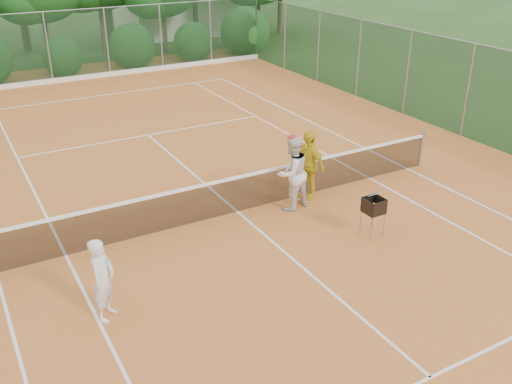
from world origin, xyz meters
TOP-DOWN VIEW (x-y plane):
  - ground at (0.00, 0.00)m, footprint 120.00×120.00m
  - clay_court at (0.00, 0.00)m, footprint 18.00×36.00m
  - club_building at (9.00, 24.00)m, footprint 8.00×5.00m
  - tennis_net at (0.00, 0.00)m, footprint 11.97×0.10m
  - player_white at (-3.92, -2.44)m, footprint 0.66×0.68m
  - player_center_grp at (1.26, -0.43)m, footprint 1.04×0.89m
  - player_yellow at (1.95, -0.09)m, footprint 0.67×1.12m
  - ball_hopper at (2.09, -2.48)m, footprint 0.40×0.40m
  - stray_ball_a at (-3.16, 11.76)m, footprint 0.07×0.07m
  - stray_ball_b at (2.79, 13.26)m, footprint 0.07×0.07m
  - stray_ball_c at (4.83, 10.57)m, footprint 0.07×0.07m
  - court_markings at (0.00, 0.00)m, footprint 11.03×23.83m
  - fence_back at (0.00, 15.00)m, footprint 18.07×0.07m

SIDE VIEW (x-z plane):
  - ground at x=0.00m, z-range 0.00..0.00m
  - clay_court at x=0.00m, z-range 0.00..0.02m
  - court_markings at x=0.00m, z-range 0.02..0.03m
  - stray_ball_a at x=-3.16m, z-range 0.02..0.09m
  - stray_ball_b at x=2.79m, z-range 0.02..0.09m
  - stray_ball_c at x=4.83m, z-range 0.02..0.09m
  - tennis_net at x=0.00m, z-range -0.02..1.08m
  - ball_hopper at x=2.09m, z-range 0.29..1.21m
  - player_white at x=-3.92m, z-range 0.02..1.59m
  - player_yellow at x=1.95m, z-range 0.02..1.80m
  - player_center_grp at x=1.26m, z-range 0.01..1.92m
  - club_building at x=9.00m, z-range 0.00..3.00m
  - fence_back at x=0.00m, z-range 0.02..3.02m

